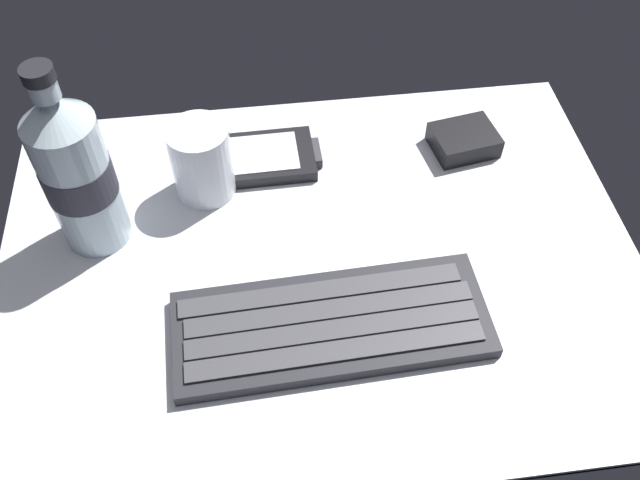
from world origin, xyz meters
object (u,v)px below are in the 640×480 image
Objects in this scene: keyboard at (327,325)px; juice_cup at (202,164)px; water_bottle at (76,172)px; handheld_device at (262,158)px; charger_block at (464,140)px.

juice_cup is at bearing 118.79° from keyboard.
handheld_device is at bearing 25.16° from water_bottle.
juice_cup is at bearing 23.49° from water_bottle.
handheld_device is 1.84× the size of charger_block.
keyboard is 4.20× the size of charger_block.
charger_block reaches higher than keyboard.
keyboard is 28.85cm from charger_block.
charger_block reaches higher than handheld_device.
keyboard is 2.28× the size of handheld_device.
handheld_device is at bearing 178.64° from charger_block.
juice_cup is at bearing -151.99° from handheld_device.
water_bottle is at bearing -169.33° from charger_block.
water_bottle reaches higher than charger_block.
charger_block is at bearing 5.42° from juice_cup.
juice_cup is 0.41× the size of water_bottle.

